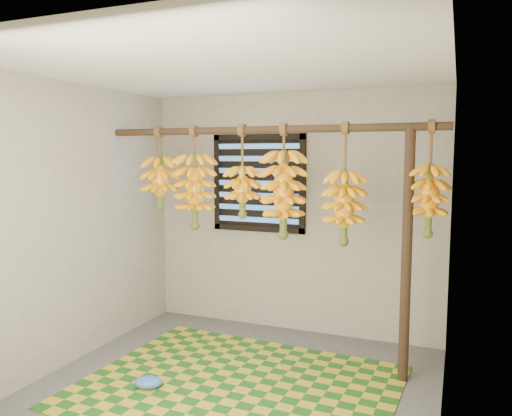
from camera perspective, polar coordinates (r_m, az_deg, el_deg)
The scene contains 16 objects.
floor at distance 4.03m, azimuth -3.15°, elevation -20.34°, with size 3.00×3.00×0.01m, color #4C4C4C.
ceiling at distance 3.66m, azimuth -3.37°, elevation 15.76°, with size 3.00×3.00×0.01m, color silver.
wall_back at distance 5.05m, azimuth 4.09°, elevation -0.63°, with size 3.00×0.01×2.40m, color gray.
wall_left at distance 4.51m, azimuth -20.82°, elevation -1.82°, with size 0.01×3.00×2.40m, color gray.
wall_right at distance 3.31m, azimuth 21.05°, elevation -4.56°, with size 0.01×3.00×2.40m, color gray.
window at distance 5.11m, azimuth 0.28°, elevation 2.85°, with size 1.00×0.04×1.00m.
hanging_pole at distance 4.26m, azimuth 0.77°, elevation 8.93°, with size 0.06×0.06×3.00m, color #3A291B.
support_post at distance 4.05m, azimuth 16.82°, elevation -5.40°, with size 0.08×0.08×2.00m, color #3A291B.
woven_mat at distance 4.10m, azimuth -2.16°, elevation -19.69°, with size 2.35×1.88×0.01m, color #1F5719.
plastic_bag at distance 4.13m, azimuth -12.22°, elevation -18.89°, with size 0.22×0.16×0.09m, color blue.
banana_bunch_a at distance 4.73m, azimuth -10.91°, elevation 2.86°, with size 0.34×0.34×0.76m.
banana_bunch_b at distance 4.55m, azimuth -7.01°, elevation 1.92°, with size 0.37×0.37×0.92m.
banana_bunch_c at distance 4.34m, azimuth -1.56°, elevation 1.94°, with size 0.30×0.30×0.80m.
banana_bunch_d at distance 4.20m, azimuth 3.17°, elevation 1.58°, with size 0.36×0.36×0.95m.
banana_bunch_e at distance 4.07m, azimuth 10.04°, elevation 0.09°, with size 0.33×0.33×0.98m.
banana_bunch_f at distance 3.98m, azimuth 19.17°, elevation 0.86°, with size 0.28×0.28×0.88m.
Camera 1 is at (1.55, -3.26, 1.79)m, focal length 35.00 mm.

